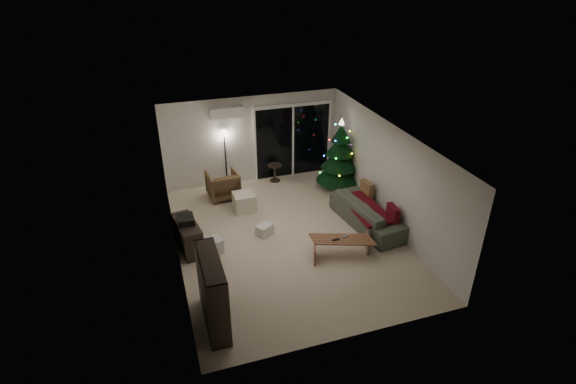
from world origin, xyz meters
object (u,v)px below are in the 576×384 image
Objects in this scene: media_cabinet at (188,236)px; sofa at (369,213)px; bookshelf at (203,294)px; armchair at (223,185)px; christmas_tree at (340,154)px; coffee_table at (342,247)px.

media_cabinet is 4.31m from sofa.
bookshelf is 2.48m from media_cabinet.
christmas_tree is (3.21, -0.44, 0.65)m from armchair.
christmas_tree reaches higher than coffee_table.
bookshelf is 6.08m from christmas_tree.
bookshelf is at bearing -140.12° from coffee_table.
bookshelf reaches higher than armchair.
coffee_table is at bearing 36.77° from bookshelf.
sofa is 1.72× the size of coffee_table.
bookshelf is 1.24× the size of media_cabinet.
coffee_table is at bearing 122.52° from sofa.
bookshelf is at bearing -136.56° from christmas_tree.
coffee_table is 0.64× the size of christmas_tree.
bookshelf is 4.81m from sofa.
coffee_table is (3.16, -1.28, -0.14)m from media_cabinet.
media_cabinet is at bearing 177.52° from coffee_table.
bookshelf is 1.67× the size of armchair.
media_cabinet is 0.54× the size of christmas_tree.
sofa is (3.09, -2.49, -0.04)m from armchair.
armchair is 0.62× the size of coffee_table.
christmas_tree reaches higher than bookshelf.
armchair is 3.30m from christmas_tree.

